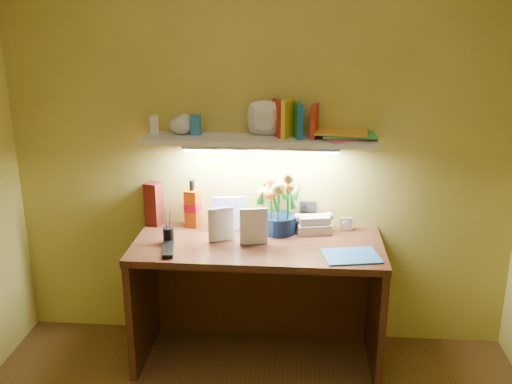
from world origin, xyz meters
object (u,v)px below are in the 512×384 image
desk (258,302)px  desk_clock (346,224)px  flower_bouquet (279,202)px  telephone (313,222)px  whisky_bottle (193,203)px

desk → desk_clock: bearing=25.4°
flower_bouquet → desk: bearing=-121.9°
flower_bouquet → telephone: (0.20, 0.02, -0.12)m
desk → telephone: size_ratio=7.12×
flower_bouquet → desk_clock: (0.40, 0.06, -0.14)m
flower_bouquet → telephone: size_ratio=1.85×
telephone → whisky_bottle: whisky_bottle is taller
whisky_bottle → desk_clock: bearing=0.8°
flower_bouquet → whisky_bottle: flower_bouquet is taller
desk → whisky_bottle: (-0.41, 0.23, 0.52)m
desk → flower_bouquet: 0.59m
flower_bouquet → desk_clock: 0.43m
telephone → desk_clock: bearing=2.7°
desk_clock → whisky_bottle: (-0.91, -0.01, 0.11)m
desk → flower_bouquet: flower_bouquet is taller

